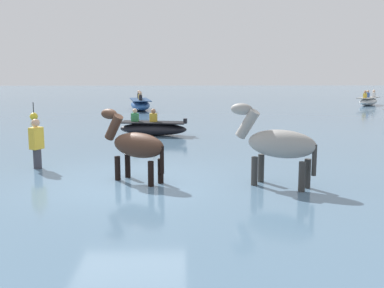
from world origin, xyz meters
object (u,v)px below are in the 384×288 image
(boat_near_starboard, at_px, (140,104))
(boat_near_port, at_px, (368,101))
(horse_trailing_grey, at_px, (278,146))
(boat_far_offshore, at_px, (153,128))
(channel_buoy, at_px, (34,116))
(horse_lead_dark_bay, at_px, (136,147))
(person_wading_close, at_px, (37,150))

(boat_near_starboard, xyz_separation_m, boat_near_port, (14.78, 3.21, -0.04))
(horse_trailing_grey, xyz_separation_m, boat_far_offshore, (-3.10, 7.61, -0.59))
(channel_buoy, bearing_deg, boat_near_port, 24.19)
(horse_lead_dark_bay, relative_size, boat_near_starboard, 0.56)
(boat_far_offshore, relative_size, boat_near_port, 1.07)
(boat_near_starboard, xyz_separation_m, person_wading_close, (-1.10, -16.20, 0.15))
(horse_trailing_grey, bearing_deg, horse_lead_dark_bay, 170.86)
(boat_far_offshore, height_order, boat_near_port, boat_near_port)
(boat_near_starboard, bearing_deg, horse_lead_dark_bay, -85.17)
(boat_near_starboard, bearing_deg, person_wading_close, -93.88)
(boat_far_offshore, relative_size, person_wading_close, 1.60)
(boat_near_port, xyz_separation_m, channel_buoy, (-19.31, -8.67, -0.09))
(horse_lead_dark_bay, distance_m, person_wading_close, 2.94)
(boat_near_port, bearing_deg, channel_buoy, -155.81)
(horse_trailing_grey, height_order, channel_buoy, horse_trailing_grey)
(horse_lead_dark_bay, xyz_separation_m, person_wading_close, (-2.58, 1.38, -0.29))
(horse_lead_dark_bay, bearing_deg, boat_near_starboard, 94.83)
(person_wading_close, bearing_deg, horse_lead_dark_bay, -28.08)
(horse_lead_dark_bay, bearing_deg, horse_trailing_grey, -9.14)
(channel_buoy, bearing_deg, boat_near_starboard, 50.34)
(horse_lead_dark_bay, distance_m, boat_near_starboard, 17.64)
(horse_trailing_grey, distance_m, channel_buoy, 15.51)
(boat_near_port, bearing_deg, horse_lead_dark_bay, -122.61)
(horse_trailing_grey, relative_size, channel_buoy, 2.47)
(boat_near_starboard, relative_size, channel_buoy, 4.07)
(horse_trailing_grey, distance_m, boat_far_offshore, 8.24)
(horse_trailing_grey, bearing_deg, boat_near_port, 64.20)
(horse_trailing_grey, height_order, boat_near_starboard, horse_trailing_grey)
(boat_near_starboard, distance_m, person_wading_close, 16.23)
(horse_lead_dark_bay, xyz_separation_m, boat_far_offshore, (-0.08, 7.13, -0.50))
(boat_far_offshore, distance_m, boat_near_port, 19.11)
(boat_near_starboard, height_order, channel_buoy, boat_near_starboard)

